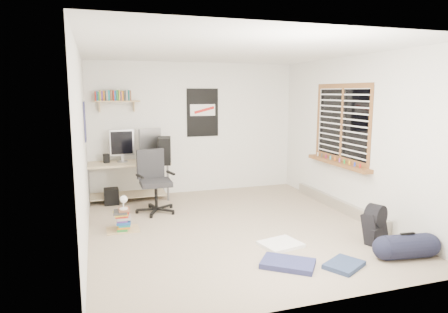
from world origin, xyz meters
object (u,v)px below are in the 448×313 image
object	(u,v)px
office_chair	(156,183)
duffel_bag	(407,247)
backpack	(375,228)
desk	(128,180)
book_stack	(123,220)

from	to	relation	value
office_chair	duffel_bag	xyz separation A→B (m)	(2.54, -2.75, -0.35)
duffel_bag	office_chair	bearing A→B (deg)	140.39
backpack	duffel_bag	world-z (taller)	duffel_bag
desk	office_chair	world-z (taller)	office_chair
desk	office_chair	xyz separation A→B (m)	(0.37, -0.91, 0.12)
desk	office_chair	distance (m)	0.99
office_chair	duffel_bag	world-z (taller)	office_chair
office_chair	backpack	xyz separation A→B (m)	(2.50, -2.23, -0.29)
desk	duffel_bag	world-z (taller)	desk
desk	office_chair	bearing A→B (deg)	-54.80
book_stack	desk	bearing A→B (deg)	82.59
backpack	book_stack	size ratio (longest dim) A/B	0.94
book_stack	duffel_bag	bearing A→B (deg)	-33.02
desk	duffel_bag	size ratio (longest dim) A/B	2.61
office_chair	desk	bearing A→B (deg)	99.93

